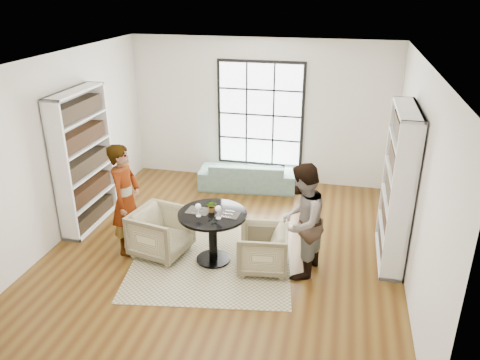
% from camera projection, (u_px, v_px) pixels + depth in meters
% --- Properties ---
extents(ground, '(6.00, 6.00, 0.00)m').
position_uv_depth(ground, '(226.00, 247.00, 7.63)').
color(ground, brown).
extents(room_shell, '(6.00, 6.01, 6.00)m').
position_uv_depth(room_shell, '(233.00, 164.00, 7.62)').
color(room_shell, silver).
rests_on(room_shell, ground).
extents(rug, '(2.76, 2.76, 0.01)m').
position_uv_depth(rug, '(212.00, 258.00, 7.32)').
color(rug, tan).
rests_on(rug, ground).
extents(pedestal_table, '(1.03, 1.03, 0.82)m').
position_uv_depth(pedestal_table, '(213.00, 227.00, 7.05)').
color(pedestal_table, black).
rests_on(pedestal_table, ground).
extents(sofa, '(2.05, 0.97, 0.58)m').
position_uv_depth(sofa, '(248.00, 175.00, 9.75)').
color(sofa, slate).
rests_on(sofa, ground).
extents(armchair_left, '(0.97, 0.95, 0.75)m').
position_uv_depth(armchair_left, '(161.00, 232.00, 7.33)').
color(armchair_left, tan).
rests_on(armchair_left, ground).
extents(armchair_right, '(0.82, 0.80, 0.67)m').
position_uv_depth(armchair_right, '(263.00, 249.00, 6.95)').
color(armchair_right, tan).
rests_on(armchair_right, ground).
extents(person_left, '(0.44, 0.66, 1.79)m').
position_uv_depth(person_left, '(126.00, 199.00, 7.24)').
color(person_left, gray).
rests_on(person_left, ground).
extents(person_right, '(0.82, 0.96, 1.73)m').
position_uv_depth(person_right, '(301.00, 222.00, 6.63)').
color(person_right, gray).
rests_on(person_right, ground).
extents(placemat_left, '(0.36, 0.28, 0.01)m').
position_uv_depth(placemat_left, '(198.00, 211.00, 7.02)').
color(placemat_left, '#272522').
rests_on(placemat_left, pedestal_table).
extents(placemat_right, '(0.36, 0.28, 0.01)m').
position_uv_depth(placemat_right, '(228.00, 214.00, 6.92)').
color(placemat_right, '#272522').
rests_on(placemat_right, pedestal_table).
extents(cutlery_left, '(0.15, 0.23, 0.01)m').
position_uv_depth(cutlery_left, '(198.00, 210.00, 7.02)').
color(cutlery_left, silver).
rests_on(cutlery_left, placemat_left).
extents(cutlery_right, '(0.15, 0.23, 0.01)m').
position_uv_depth(cutlery_right, '(228.00, 214.00, 6.92)').
color(cutlery_right, silver).
rests_on(cutlery_right, placemat_right).
extents(wine_glass_left, '(0.09, 0.09, 0.20)m').
position_uv_depth(wine_glass_left, '(198.00, 207.00, 6.81)').
color(wine_glass_left, silver).
rests_on(wine_glass_left, pedestal_table).
extents(wine_glass_right, '(0.09, 0.09, 0.21)m').
position_uv_depth(wine_glass_right, '(218.00, 209.00, 6.75)').
color(wine_glass_right, silver).
rests_on(wine_glass_right, pedestal_table).
extents(flower_centerpiece, '(0.20, 0.18, 0.19)m').
position_uv_depth(flower_centerpiece, '(212.00, 206.00, 6.97)').
color(flower_centerpiece, gray).
rests_on(flower_centerpiece, pedestal_table).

